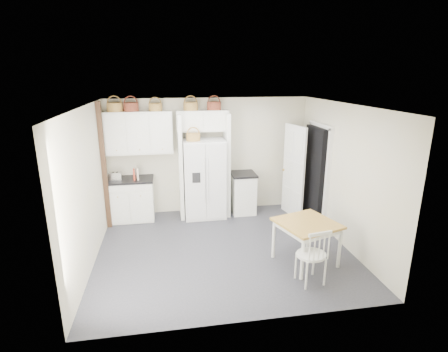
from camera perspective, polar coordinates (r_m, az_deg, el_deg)
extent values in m
plane|color=#2E2F38|center=(6.58, -0.15, -11.76)|extent=(4.50, 4.50, 0.00)
plane|color=white|center=(5.82, -0.17, 11.43)|extent=(4.50, 4.50, 0.00)
plane|color=beige|center=(7.99, -2.51, 3.31)|extent=(4.50, 0.00, 4.50)
plane|color=beige|center=(6.14, -21.36, -1.86)|extent=(0.00, 4.00, 4.00)
plane|color=beige|center=(6.80, 18.90, 0.10)|extent=(0.00, 4.00, 4.00)
cube|color=white|center=(7.74, -3.25, -0.40)|extent=(0.90, 0.72, 1.74)
cube|color=white|center=(7.93, -14.91, -3.79)|extent=(0.96, 0.61, 0.89)
cube|color=white|center=(8.06, 3.11, -2.87)|extent=(0.51, 0.61, 0.90)
cube|color=#AD872F|center=(6.14, 13.20, -10.51)|extent=(1.11, 1.11, 0.74)
cube|color=white|center=(5.58, 14.05, -12.35)|extent=(0.52, 0.48, 0.93)
cube|color=black|center=(7.78, -15.16, -0.57)|extent=(1.00, 0.65, 0.04)
cube|color=black|center=(7.92, 3.16, 0.33)|extent=(0.55, 0.65, 0.04)
cube|color=silver|center=(7.69, -17.31, -0.10)|extent=(0.27, 0.17, 0.18)
cube|color=#B7331D|center=(7.66, -14.46, 0.26)|extent=(0.04, 0.15, 0.23)
cube|color=beige|center=(7.65, -14.00, 0.40)|extent=(0.08, 0.18, 0.26)
cylinder|color=olive|center=(7.65, -17.42, 10.67)|extent=(0.32, 0.32, 0.18)
cylinder|color=#541E15|center=(7.61, -14.93, 10.84)|extent=(0.30, 0.30, 0.18)
cylinder|color=olive|center=(7.59, -11.14, 10.99)|extent=(0.28, 0.28, 0.16)
cylinder|color=olive|center=(7.60, -5.46, 11.27)|extent=(0.31, 0.31, 0.17)
cylinder|color=#541E15|center=(7.66, -1.64, 11.37)|extent=(0.30, 0.30, 0.17)
cylinder|color=olive|center=(7.41, -5.04, 6.35)|extent=(0.29, 0.29, 0.16)
cube|color=white|center=(7.67, -13.67, 6.89)|extent=(1.40, 0.34, 0.90)
cube|color=white|center=(7.66, -3.55, 9.01)|extent=(1.12, 0.34, 0.45)
cube|color=white|center=(7.68, -7.11, 1.52)|extent=(0.08, 0.60, 2.30)
cube|color=white|center=(7.79, 0.41, 1.85)|extent=(0.08, 0.60, 2.30)
cube|color=#3A2514|center=(7.41, -19.00, 1.38)|extent=(0.09, 0.09, 2.60)
cube|color=black|center=(7.69, 14.66, 0.16)|extent=(0.18, 0.85, 2.05)
cube|color=white|center=(7.85, 11.28, 0.71)|extent=(0.21, 0.79, 2.05)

